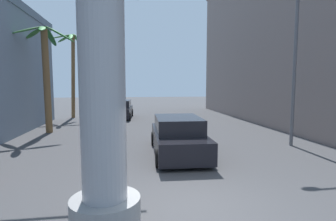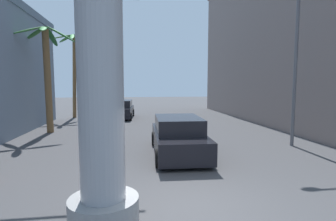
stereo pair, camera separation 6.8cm
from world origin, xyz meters
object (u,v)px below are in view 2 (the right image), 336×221
car_lead (178,137)px  palm_tree_far_left (74,63)px  palm_tree_mid_left (47,67)px  street_lamp (287,48)px  car_far (121,110)px  traffic_light_mast (36,44)px

car_lead → palm_tree_far_left: 15.51m
palm_tree_far_left → palm_tree_mid_left: bearing=-90.5°
street_lamp → car_far: 14.55m
car_far → palm_tree_far_left: bearing=165.5°
palm_tree_mid_left → traffic_light_mast: bearing=-76.0°
street_lamp → car_lead: (-5.17, -0.72, -3.82)m
car_far → palm_tree_far_left: palm_tree_far_left is taller
palm_tree_mid_left → car_lead: bearing=-41.3°
street_lamp → palm_tree_far_left: 17.40m
traffic_light_mast → car_far: 13.76m
palm_tree_mid_left → car_far: bearing=56.9°
street_lamp → traffic_light_mast: bearing=-171.9°
car_far → palm_tree_far_left: size_ratio=0.62×
palm_tree_far_left → car_far: bearing=-14.5°
palm_tree_mid_left → palm_tree_far_left: bearing=89.5°
car_lead → street_lamp: bearing=7.9°
car_far → palm_tree_mid_left: bearing=-123.1°
street_lamp → palm_tree_mid_left: size_ratio=1.18×
car_lead → palm_tree_far_left: (-6.79, 13.36, 4.00)m
street_lamp → traffic_light_mast: 10.45m
car_lead → palm_tree_mid_left: bearing=138.7°
car_lead → car_far: size_ratio=1.08×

